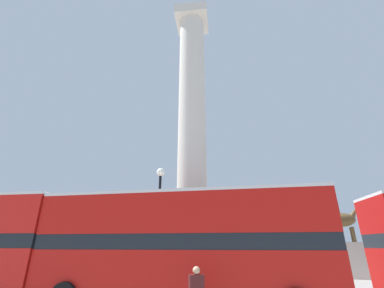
{
  "coord_description": "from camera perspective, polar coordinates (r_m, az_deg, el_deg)",
  "views": [
    {
      "loc": [
        1.9,
        -16.87,
        2.22
      ],
      "look_at": [
        0.0,
        0.0,
        8.9
      ],
      "focal_mm": 24.0,
      "sensor_mm": 36.0,
      "label": 1
    }
  ],
  "objects": [
    {
      "name": "ground_plane",
      "position": [
        17.12,
        0.0,
        -28.95
      ],
      "size": [
        200.0,
        200.0,
        0.0
      ],
      "primitive_type": "plane",
      "color": "gray"
    },
    {
      "name": "monument_column",
      "position": [
        17.69,
        0.0,
        -5.17
      ],
      "size": [
        5.85,
        5.85,
        22.37
      ],
      "color": "beige",
      "rests_on": "ground_plane"
    },
    {
      "name": "bus_b",
      "position": [
        10.88,
        -2.41,
        -20.87
      ],
      "size": [
        11.32,
        3.51,
        4.21
      ],
      "rotation": [
        0.0,
        0.0,
        -0.08
      ],
      "color": "#B7140F",
      "rests_on": "ground_plane"
    },
    {
      "name": "equestrian_statue",
      "position": [
        24.07,
        31.03,
        -20.1
      ],
      "size": [
        3.9,
        3.14,
        5.78
      ],
      "rotation": [
        0.0,
        0.0,
        -0.21
      ],
      "color": "beige",
      "rests_on": "ground_plane"
    },
    {
      "name": "street_lamp",
      "position": [
        13.75,
        -7.45,
        -15.92
      ],
      "size": [
        0.44,
        0.44,
        6.13
      ],
      "color": "black",
      "rests_on": "ground_plane"
    }
  ]
}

